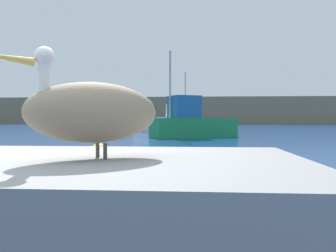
{
  "coord_description": "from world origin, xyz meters",
  "views": [
    {
      "loc": [
        1.51,
        -2.79,
        1.18
      ],
      "look_at": [
        -0.28,
        20.41,
        0.66
      ],
      "focal_mm": 36.61,
      "sensor_mm": 36.0,
      "label": 1
    }
  ],
  "objects_px": {
    "mooring_buoy": "(99,154)",
    "pelican": "(93,111)",
    "fishing_boat_white": "(170,121)",
    "fishing_boat_green": "(191,123)"
  },
  "relations": [
    {
      "from": "fishing_boat_green",
      "to": "mooring_buoy",
      "type": "xyz_separation_m",
      "value": [
        -2.19,
        -12.9,
        -0.64
      ]
    },
    {
      "from": "fishing_boat_green",
      "to": "fishing_boat_white",
      "type": "bearing_deg",
      "value": -105.66
    },
    {
      "from": "fishing_boat_white",
      "to": "fishing_boat_green",
      "type": "distance_m",
      "value": 10.84
    },
    {
      "from": "fishing_boat_white",
      "to": "mooring_buoy",
      "type": "bearing_deg",
      "value": -115.98
    },
    {
      "from": "pelican",
      "to": "mooring_buoy",
      "type": "xyz_separation_m",
      "value": [
        -1.61,
        5.85,
        -0.96
      ]
    },
    {
      "from": "mooring_buoy",
      "to": "pelican",
      "type": "bearing_deg",
      "value": -74.58
    },
    {
      "from": "pelican",
      "to": "fishing_boat_white",
      "type": "distance_m",
      "value": 29.43
    },
    {
      "from": "pelican",
      "to": "fishing_boat_white",
      "type": "relative_size",
      "value": 0.2
    },
    {
      "from": "fishing_boat_white",
      "to": "fishing_boat_green",
      "type": "xyz_separation_m",
      "value": [
        2.11,
        -10.63,
        0.01
      ]
    },
    {
      "from": "pelican",
      "to": "mooring_buoy",
      "type": "bearing_deg",
      "value": -110.13
    }
  ]
}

